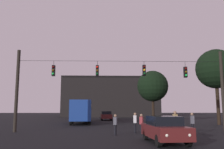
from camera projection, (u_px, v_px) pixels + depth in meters
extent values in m
plane|color=black|center=(116.00, 124.00, 31.29)|extent=(168.00, 168.00, 0.00)
cylinder|color=black|center=(17.00, 90.00, 20.59)|extent=(0.28, 0.28, 7.06)
cylinder|color=black|center=(223.00, 91.00, 21.13)|extent=(0.28, 0.28, 7.06)
cylinder|color=black|center=(121.00, 61.00, 21.23)|extent=(17.98, 0.02, 0.02)
cylinder|color=black|center=(54.00, 63.00, 21.02)|extent=(0.03, 0.03, 0.39)
cube|color=black|center=(54.00, 71.00, 20.93)|extent=(0.26, 0.32, 0.95)
sphere|color=#510A0A|center=(53.00, 67.00, 20.79)|extent=(0.20, 0.20, 0.20)
sphere|color=#5B3D0C|center=(53.00, 70.00, 20.75)|extent=(0.20, 0.20, 0.20)
sphere|color=#1EE04C|center=(53.00, 74.00, 20.71)|extent=(0.20, 0.20, 0.20)
cylinder|color=black|center=(97.00, 63.00, 21.14)|extent=(0.03, 0.03, 0.38)
cube|color=black|center=(97.00, 71.00, 21.04)|extent=(0.26, 0.32, 0.95)
sphere|color=red|center=(97.00, 67.00, 20.91)|extent=(0.20, 0.20, 0.20)
sphere|color=#5B3D0C|center=(97.00, 70.00, 20.87)|extent=(0.20, 0.20, 0.20)
sphere|color=#0C4219|center=(97.00, 74.00, 20.82)|extent=(0.20, 0.20, 0.20)
cylinder|color=black|center=(144.00, 63.00, 21.27)|extent=(0.03, 0.03, 0.33)
cube|color=black|center=(144.00, 70.00, 21.18)|extent=(0.26, 0.32, 0.95)
sphere|color=#510A0A|center=(144.00, 67.00, 21.04)|extent=(0.20, 0.20, 0.20)
sphere|color=orange|center=(144.00, 70.00, 21.00)|extent=(0.20, 0.20, 0.20)
sphere|color=#0C4219|center=(145.00, 73.00, 20.96)|extent=(0.20, 0.20, 0.20)
cylinder|color=black|center=(185.00, 64.00, 21.37)|extent=(0.03, 0.03, 0.47)
cube|color=black|center=(185.00, 72.00, 21.27)|extent=(0.26, 0.32, 0.95)
sphere|color=#510A0A|center=(186.00, 69.00, 21.13)|extent=(0.20, 0.20, 0.20)
sphere|color=#5B3D0C|center=(186.00, 72.00, 21.09)|extent=(0.20, 0.20, 0.20)
sphere|color=#1EE04C|center=(186.00, 75.00, 21.05)|extent=(0.20, 0.20, 0.20)
cube|color=navy|center=(82.00, 110.00, 32.94)|extent=(3.06, 11.11, 2.50)
cube|color=black|center=(82.00, 106.00, 33.02)|extent=(3.07, 10.46, 0.70)
cylinder|color=black|center=(76.00, 118.00, 36.58)|extent=(0.33, 1.01, 1.00)
cylinder|color=black|center=(90.00, 118.00, 36.76)|extent=(0.33, 1.01, 1.00)
cylinder|color=black|center=(72.00, 120.00, 30.50)|extent=(0.33, 1.01, 1.00)
cylinder|color=black|center=(90.00, 120.00, 30.68)|extent=(0.33, 1.01, 1.00)
cylinder|color=black|center=(71.00, 121.00, 28.55)|extent=(0.33, 1.01, 1.00)
cylinder|color=black|center=(90.00, 121.00, 28.73)|extent=(0.33, 1.01, 1.00)
cube|color=beige|center=(83.00, 106.00, 36.28)|extent=(2.60, 0.93, 0.56)
cube|color=beige|center=(81.00, 105.00, 30.31)|extent=(2.60, 0.93, 0.56)
cube|color=#511919|center=(165.00, 131.00, 13.79)|extent=(2.08, 4.41, 0.68)
cube|color=black|center=(164.00, 121.00, 14.02)|extent=(1.73, 2.42, 0.52)
cylinder|color=black|center=(188.00, 140.00, 12.42)|extent=(0.26, 0.65, 0.64)
cylinder|color=black|center=(159.00, 141.00, 12.27)|extent=(0.26, 0.65, 0.64)
cylinder|color=black|center=(170.00, 135.00, 15.21)|extent=(0.26, 0.65, 0.64)
cylinder|color=black|center=(146.00, 135.00, 15.06)|extent=(0.26, 0.65, 0.64)
sphere|color=white|center=(189.00, 135.00, 11.77)|extent=(0.18, 0.18, 0.18)
sphere|color=white|center=(167.00, 135.00, 11.66)|extent=(0.18, 0.18, 0.18)
cube|color=#511919|center=(106.00, 116.00, 40.91)|extent=(2.02, 4.39, 0.68)
cube|color=black|center=(106.00, 113.00, 40.84)|extent=(1.70, 2.40, 0.52)
cylinder|color=black|center=(101.00, 118.00, 42.20)|extent=(0.25, 0.65, 0.64)
cylinder|color=black|center=(110.00, 118.00, 42.32)|extent=(0.25, 0.65, 0.64)
cylinder|color=black|center=(102.00, 119.00, 39.40)|extent=(0.25, 0.65, 0.64)
cylinder|color=black|center=(111.00, 119.00, 39.52)|extent=(0.25, 0.65, 0.64)
sphere|color=white|center=(102.00, 116.00, 42.93)|extent=(0.18, 0.18, 0.18)
sphere|color=white|center=(109.00, 116.00, 43.03)|extent=(0.18, 0.18, 0.18)
cylinder|color=black|center=(175.00, 129.00, 17.66)|extent=(0.14, 0.14, 0.88)
cylinder|color=black|center=(176.00, 130.00, 17.50)|extent=(0.14, 0.14, 0.88)
cube|color=#997F4C|center=(175.00, 119.00, 17.69)|extent=(0.30, 0.40, 0.66)
sphere|color=#8C6B51|center=(175.00, 113.00, 17.75)|extent=(0.24, 0.24, 0.24)
cylinder|color=black|center=(116.00, 130.00, 17.95)|extent=(0.14, 0.14, 0.76)
cylinder|color=black|center=(115.00, 130.00, 17.79)|extent=(0.14, 0.14, 0.76)
cube|color=#4C4C56|center=(115.00, 121.00, 17.96)|extent=(0.32, 0.41, 0.57)
sphere|color=#8C6B51|center=(115.00, 116.00, 18.02)|extent=(0.21, 0.21, 0.21)
cylinder|color=black|center=(193.00, 129.00, 18.03)|extent=(0.14, 0.14, 0.82)
cylinder|color=black|center=(192.00, 129.00, 18.19)|extent=(0.14, 0.14, 0.82)
cube|color=#4C4C56|center=(192.00, 120.00, 18.21)|extent=(0.28, 0.39, 0.61)
sphere|color=#8C6B51|center=(192.00, 114.00, 18.27)|extent=(0.22, 0.22, 0.22)
cylinder|color=black|center=(135.00, 128.00, 19.34)|extent=(0.14, 0.14, 0.81)
cylinder|color=black|center=(135.00, 128.00, 19.50)|extent=(0.14, 0.14, 0.81)
cube|color=silver|center=(135.00, 119.00, 19.52)|extent=(0.32, 0.41, 0.60)
sphere|color=#8C6B51|center=(135.00, 114.00, 19.58)|extent=(0.22, 0.22, 0.22)
cylinder|color=black|center=(141.00, 129.00, 18.32)|extent=(0.14, 0.14, 0.77)
cylinder|color=black|center=(142.00, 129.00, 18.47)|extent=(0.14, 0.14, 0.77)
cube|color=maroon|center=(141.00, 120.00, 18.49)|extent=(0.36, 0.42, 0.58)
sphere|color=#8C6B51|center=(141.00, 115.00, 18.54)|extent=(0.21, 0.21, 0.21)
cube|color=black|center=(110.00, 99.00, 61.08)|extent=(22.90, 13.50, 8.99)
cube|color=black|center=(110.00, 80.00, 61.75)|extent=(22.90, 13.50, 0.50)
cylinder|color=black|center=(218.00, 103.00, 29.68)|extent=(0.42, 0.42, 5.20)
sphere|color=black|center=(216.00, 69.00, 30.30)|extent=(4.98, 4.98, 4.98)
cylinder|color=black|center=(153.00, 110.00, 33.99)|extent=(0.36, 0.36, 3.63)
sphere|color=black|center=(153.00, 86.00, 34.46)|extent=(4.43, 4.43, 4.43)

